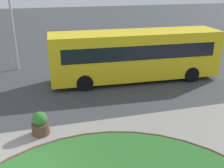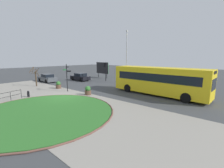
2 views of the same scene
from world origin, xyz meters
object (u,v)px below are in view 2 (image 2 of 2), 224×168
(signpost_directional, at_px, (67,76))
(billboard_right, at_px, (102,68))
(car_near_lane, at_px, (80,77))
(car_far_lane, at_px, (47,78))
(traffic_light_near, at_px, (105,68))
(planter_kerbside, at_px, (88,91))
(street_tree_bare, at_px, (36,76))
(bus_yellow, at_px, (158,80))
(planter_near_signpost, at_px, (58,85))
(bollard_foreground, at_px, (28,94))
(lamppost_tall, at_px, (127,56))

(signpost_directional, bearing_deg, billboard_right, 115.34)
(car_near_lane, relative_size, billboard_right, 1.13)
(car_far_lane, bearing_deg, traffic_light_near, -131.29)
(planter_kerbside, relative_size, street_tree_bare, 0.36)
(bus_yellow, bearing_deg, planter_near_signpost, -153.11)
(traffic_light_near, height_order, billboard_right, traffic_light_near)
(billboard_right, bearing_deg, traffic_light_near, -34.95)
(bollard_foreground, bearing_deg, car_far_lane, 143.21)
(bus_yellow, height_order, car_near_lane, bus_yellow)
(billboard_right, relative_size, planter_near_signpost, 3.57)
(planter_kerbside, bearing_deg, bus_yellow, 40.29)
(billboard_right, bearing_deg, street_tree_bare, -88.62)
(signpost_directional, relative_size, traffic_light_near, 1.05)
(planter_near_signpost, bearing_deg, car_far_lane, 164.34)
(bollard_foreground, distance_m, street_tree_bare, 7.03)
(traffic_light_near, xyz_separation_m, planter_near_signpost, (-0.12, -9.65, -1.99))
(billboard_right, height_order, planter_near_signpost, billboard_right)
(car_near_lane, height_order, traffic_light_near, traffic_light_near)
(street_tree_bare, bearing_deg, planter_near_signpost, 16.83)
(planter_kerbside, bearing_deg, signpost_directional, -172.39)
(planter_kerbside, height_order, street_tree_bare, street_tree_bare)
(lamppost_tall, distance_m, planter_kerbside, 10.79)
(planter_kerbside, bearing_deg, lamppost_tall, 98.22)
(car_far_lane, height_order, traffic_light_near, traffic_light_near)
(lamppost_tall, xyz_separation_m, billboard_right, (-8.12, 2.53, -2.57))
(car_near_lane, xyz_separation_m, street_tree_bare, (-0.27, -8.21, 0.86))
(traffic_light_near, distance_m, street_tree_bare, 11.80)
(car_far_lane, relative_size, billboard_right, 1.24)
(car_near_lane, relative_size, planter_kerbside, 4.00)
(traffic_light_near, xyz_separation_m, planter_kerbside, (5.96, -9.42, -1.99))
(traffic_light_near, bearing_deg, planter_near_signpost, 92.15)
(lamppost_tall, bearing_deg, signpost_directional, -101.22)
(car_far_lane, relative_size, traffic_light_near, 1.38)
(car_far_lane, bearing_deg, bollard_foreground, 146.05)
(bollard_foreground, xyz_separation_m, street_tree_bare, (-6.01, 3.45, 1.16))
(bus_yellow, xyz_separation_m, street_tree_bare, (-16.57, -6.82, -0.21))
(car_far_lane, distance_m, lamppost_tall, 14.93)
(car_near_lane, xyz_separation_m, planter_kerbside, (10.04, -6.70, -0.17))
(billboard_right, height_order, street_tree_bare, billboard_right)
(car_far_lane, relative_size, planter_kerbside, 4.36)
(traffic_light_near, bearing_deg, bollard_foreground, 99.46)
(signpost_directional, height_order, car_far_lane, signpost_directional)
(street_tree_bare, bearing_deg, signpost_directional, 8.69)
(bus_yellow, relative_size, street_tree_bare, 3.74)
(car_near_lane, relative_size, lamppost_tall, 0.49)
(planter_kerbside, xyz_separation_m, street_tree_bare, (-10.31, -1.51, 1.04))
(signpost_directional, xyz_separation_m, car_near_lane, (-6.57, 7.16, -1.39))
(car_far_lane, xyz_separation_m, billboard_right, (3.81, 10.56, 1.45))
(signpost_directional, relative_size, planter_near_signpost, 3.36)
(car_near_lane, xyz_separation_m, traffic_light_near, (4.07, 2.72, 1.82))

